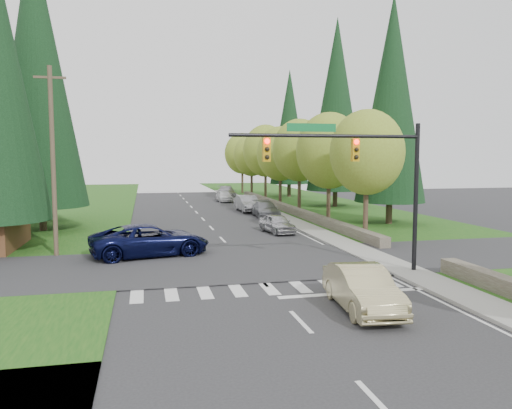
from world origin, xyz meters
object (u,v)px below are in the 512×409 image
object	(u,v)px
sedan_champagne	(362,288)
parked_car_c	(248,203)
parked_car_a	(277,223)
parked_car_e	(227,192)
parked_car_b	(266,209)
parked_car_d	(224,196)
suv_navy	(150,240)

from	to	relation	value
sedan_champagne	parked_car_c	bearing A→B (deg)	90.37
parked_car_a	parked_car_e	distance (m)	30.76
sedan_champagne	parked_car_a	world-z (taller)	sedan_champagne
sedan_champagne	parked_car_c	world-z (taller)	parked_car_c
sedan_champagne	parked_car_b	xyz separation A→B (m)	(3.14, 27.02, -0.07)
parked_car_d	parked_car_e	bearing A→B (deg)	76.77
suv_navy	parked_car_a	distance (m)	10.99
parked_car_a	parked_car_d	size ratio (longest dim) A/B	0.98
parked_car_c	parked_car_b	bearing A→B (deg)	-84.24
suv_navy	parked_car_b	xyz separation A→B (m)	(10.20, 15.76, -0.18)
sedan_champagne	parked_car_d	size ratio (longest dim) A/B	1.17
parked_car_a	parked_car_d	bearing A→B (deg)	81.63
suv_navy	parked_car_c	distance (m)	22.64
sedan_champagne	suv_navy	bearing A→B (deg)	126.94
parked_car_b	parked_car_d	bearing A→B (deg)	96.62
parked_car_a	parked_car_b	world-z (taller)	parked_car_b
sedan_champagne	parked_car_c	size ratio (longest dim) A/B	0.95
parked_car_a	parked_car_d	xyz separation A→B (m)	(0.20, 25.19, 0.02)
parked_car_b	parked_car_e	world-z (taller)	parked_car_e
suv_navy	parked_car_c	xyz separation A→B (m)	(9.56, 20.52, -0.07)
parked_car_b	parked_car_c	bearing A→B (deg)	100.06
suv_navy	parked_car_a	world-z (taller)	suv_navy
parked_car_a	parked_car_c	size ratio (longest dim) A/B	0.80
parked_car_b	parked_car_c	world-z (taller)	parked_car_c
sedan_champagne	suv_navy	size ratio (longest dim) A/B	0.74
parked_car_a	parked_car_b	size ratio (longest dim) A/B	0.81
suv_navy	parked_car_d	world-z (taller)	suv_navy
parked_car_b	parked_car_c	xyz separation A→B (m)	(-0.65, 4.77, 0.11)
parked_car_b	parked_car_c	distance (m)	4.81
sedan_champagne	suv_navy	xyz separation A→B (m)	(-7.06, 11.26, 0.11)
parked_car_d	suv_navy	bearing A→B (deg)	-106.83
sedan_champagne	parked_car_b	size ratio (longest dim) A/B	0.97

